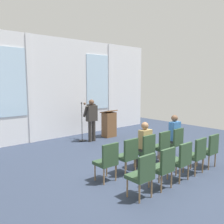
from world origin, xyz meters
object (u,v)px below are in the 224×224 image
at_px(chair_r0_c0, 107,160).
at_px(chair_r0_c2, 146,149).
at_px(mic_stand, 82,133).
at_px(chair_r1_c2, 181,159).
at_px(audience_r0_c2, 144,142).
at_px(chair_r0_c4, 175,141).
at_px(chair_r0_c1, 128,154).
at_px(chair_r1_c4, 209,149).
at_px(chair_r1_c3, 196,153).
at_px(lectern, 109,124).
at_px(chair_r0_c3, 161,145).
at_px(chair_r1_c0, 142,173).
at_px(chair_r1_c1, 163,166).
at_px(audience_r0_c4, 173,134).
at_px(speaker, 91,117).

xyz_separation_m(chair_r0_c0, chair_r0_c2, (1.36, 0.00, 0.00)).
height_order(mic_stand, chair_r1_c2, mic_stand).
relative_size(audience_r0_c2, chair_r0_c4, 1.35).
distance_m(chair_r0_c1, chair_r1_c4, 2.32).
height_order(audience_r0_c2, chair_r1_c4, audience_r0_c2).
relative_size(chair_r0_c0, chair_r1_c3, 1.00).
distance_m(mic_stand, lectern, 1.32).
bearing_deg(chair_r0_c0, chair_r0_c1, 0.00).
bearing_deg(chair_r0_c1, chair_r0_c3, 0.00).
bearing_deg(audience_r0_c2, mic_stand, 84.13).
distance_m(lectern, chair_r1_c3, 4.74).
distance_m(chair_r1_c0, chair_r1_c2, 1.36).
relative_size(mic_stand, chair_r1_c1, 1.65).
bearing_deg(audience_r0_c4, chair_r0_c3, -173.28).
xyz_separation_m(chair_r1_c2, chair_r1_c4, (1.36, 0.00, 0.00)).
bearing_deg(chair_r0_c3, audience_r0_c4, 6.72).
bearing_deg(chair_r0_c3, chair_r1_c4, -58.38).
xyz_separation_m(chair_r0_c3, chair_r1_c1, (-1.36, -1.10, 0.00)).
height_order(speaker, chair_r0_c1, speaker).
height_order(lectern, audience_r0_c4, audience_r0_c4).
bearing_deg(mic_stand, chair_r0_c3, -85.12).
bearing_deg(chair_r1_c4, chair_r1_c0, 180.00).
relative_size(audience_r0_c2, chair_r1_c1, 1.35).
relative_size(chair_r0_c2, chair_r1_c2, 1.00).
distance_m(chair_r0_c0, chair_r0_c1, 0.68).
height_order(chair_r0_c3, audience_r0_c4, audience_r0_c4).
distance_m(chair_r0_c0, chair_r1_c1, 1.30).
distance_m(chair_r0_c0, chair_r0_c3, 2.04).
relative_size(audience_r0_c4, chair_r1_c1, 1.43).
distance_m(mic_stand, chair_r0_c2, 3.68).
relative_size(chair_r0_c1, chair_r1_c1, 1.00).
height_order(chair_r1_c0, chair_r1_c4, same).
height_order(lectern, chair_r0_c4, lectern).
bearing_deg(chair_r0_c2, chair_r1_c4, -39.08).
relative_size(chair_r0_c3, chair_r1_c4, 1.00).
bearing_deg(chair_r0_c2, chair_r0_c1, 180.00).
height_order(chair_r0_c2, chair_r1_c3, same).
relative_size(speaker, audience_r0_c2, 1.31).
bearing_deg(speaker, chair_r1_c2, -98.06).
bearing_deg(chair_r0_c1, mic_stand, 74.02).
distance_m(mic_stand, chair_r1_c1, 4.88).
relative_size(mic_stand, chair_r1_c4, 1.65).
relative_size(mic_stand, chair_r1_c0, 1.65).
bearing_deg(chair_r1_c2, mic_stand, 85.59).
distance_m(chair_r0_c3, chair_r1_c4, 1.30).
relative_size(chair_r0_c4, chair_r1_c0, 1.00).
distance_m(chair_r1_c0, chair_r1_c3, 2.04).
height_order(chair_r0_c1, chair_r0_c3, same).
height_order(chair_r0_c4, chair_r1_c0, same).
distance_m(chair_r0_c2, chair_r1_c1, 1.30).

